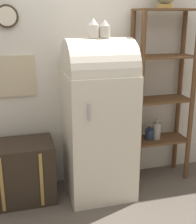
% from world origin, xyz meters
% --- Properties ---
extents(ground_plane, '(12.00, 12.00, 0.00)m').
position_xyz_m(ground_plane, '(0.00, 0.00, 0.00)').
color(ground_plane, '#60564C').
extents(wall_back, '(7.00, 0.09, 2.70)m').
position_xyz_m(wall_back, '(-0.00, 0.57, 1.35)').
color(wall_back, silver).
rests_on(wall_back, ground_plane).
extents(refrigerator, '(0.64, 0.66, 1.56)m').
position_xyz_m(refrigerator, '(-0.00, 0.24, 0.82)').
color(refrigerator, silver).
rests_on(refrigerator, ground_plane).
extents(suitcase_trunk, '(0.64, 0.45, 0.59)m').
position_xyz_m(suitcase_trunk, '(-0.77, 0.29, 0.30)').
color(suitcase_trunk, '#33281E').
rests_on(suitcase_trunk, ground_plane).
extents(shelf_unit, '(0.63, 0.32, 1.82)m').
position_xyz_m(shelf_unit, '(0.72, 0.37, 0.97)').
color(shelf_unit, brown).
rests_on(shelf_unit, ground_plane).
extents(vase_left, '(0.10, 0.10, 0.17)m').
position_xyz_m(vase_left, '(-0.05, 0.24, 1.64)').
color(vase_left, silver).
rests_on(vase_left, refrigerator).
extents(vase_center, '(0.10, 0.10, 0.16)m').
position_xyz_m(vase_center, '(0.05, 0.23, 1.64)').
color(vase_center, beige).
rests_on(vase_center, refrigerator).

